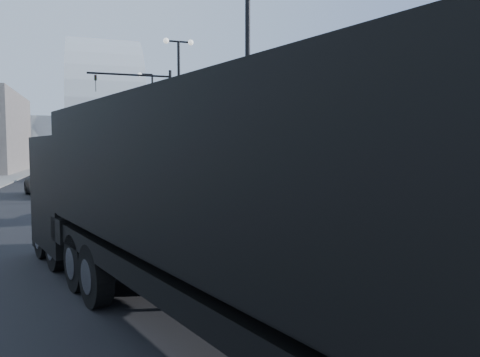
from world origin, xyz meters
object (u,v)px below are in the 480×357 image
object	(u,v)px
pedestrian	(275,192)
dump_truck	(143,215)
white_sedan	(126,200)
dark_car_mid	(52,184)

from	to	relation	value
pedestrian	dump_truck	bearing A→B (deg)	33.06
white_sedan	dark_car_mid	distance (m)	11.04
dark_car_mid	pedestrian	distance (m)	15.27
pedestrian	dark_car_mid	bearing A→B (deg)	-64.13
dump_truck	white_sedan	bearing A→B (deg)	71.36
dump_truck	pedestrian	world-z (taller)	dump_truck
white_sedan	dark_car_mid	size ratio (longest dim) A/B	0.85
dump_truck	dark_car_mid	world-z (taller)	dump_truck
white_sedan	pedestrian	bearing A→B (deg)	11.93
dump_truck	dark_car_mid	xyz separation A→B (m)	(-3.61, 21.26, -0.91)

